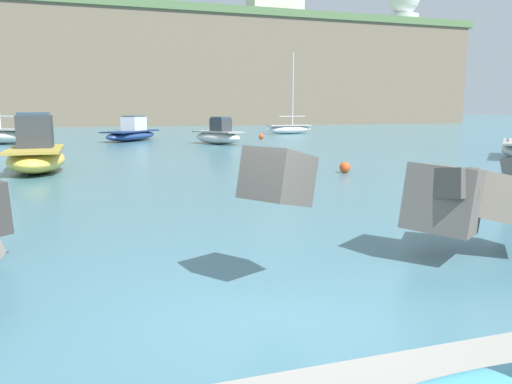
{
  "coord_description": "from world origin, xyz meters",
  "views": [
    {
      "loc": [
        -2.01,
        -5.4,
        2.44
      ],
      "look_at": [
        -0.11,
        0.5,
        1.4
      ],
      "focal_mm": 34.31,
      "sensor_mm": 36.0,
      "label": 1
    }
  ],
  "objects": [
    {
      "name": "boat_mid_left",
      "position": [
        -4.41,
        15.82,
        0.73
      ],
      "size": [
        2.23,
        4.72,
        2.36
      ],
      "color": "#EAC64C",
      "rests_on": "ground"
    },
    {
      "name": "radar_dome",
      "position": [
        57.78,
        83.45,
        22.89
      ],
      "size": [
        6.02,
        6.02,
        8.97
      ],
      "color": "silver",
      "rests_on": "headland_bluff"
    },
    {
      "name": "ground_plane",
      "position": [
        0.0,
        0.0,
        0.0
      ],
      "size": [
        400.0,
        400.0,
        0.0
      ],
      "primitive_type": "plane",
      "color": "#42707F"
    },
    {
      "name": "station_building_west",
      "position": [
        32.04,
        83.15,
        21.0
      ],
      "size": [
        4.88,
        8.2,
        5.16
      ],
      "color": "silver",
      "rests_on": "headland_bluff"
    },
    {
      "name": "boat_mid_centre",
      "position": [
        6.28,
        29.33,
        0.64
      ],
      "size": [
        3.58,
        4.58,
        1.97
      ],
      "color": "beige",
      "rests_on": "ground"
    },
    {
      "name": "breakwater_jetty",
      "position": [
        3.32,
        1.83,
        1.1
      ],
      "size": [
        32.7,
        6.97,
        2.25
      ],
      "color": "#605B56",
      "rests_on": "ground"
    },
    {
      "name": "boat_mid_right",
      "position": [
        0.57,
        35.3,
        0.62
      ],
      "size": [
        5.38,
        6.42,
        2.01
      ],
      "color": "navy",
      "rests_on": "ground"
    },
    {
      "name": "mooring_buoy_outer",
      "position": [
        11.29,
        34.44,
        0.22
      ],
      "size": [
        0.44,
        0.44,
        0.44
      ],
      "color": "#E54C1E",
      "rests_on": "ground"
    },
    {
      "name": "mooring_buoy_inner",
      "position": [
        7.01,
        15.72,
        0.22
      ],
      "size": [
        0.44,
        0.44,
        0.44
      ],
      "color": "#E54C1E",
      "rests_on": "ground"
    },
    {
      "name": "station_building_central",
      "position": [
        -1.26,
        93.29,
        21.56
      ],
      "size": [
        4.76,
        7.78,
        6.27
      ],
      "color": "beige",
      "rests_on": "headland_bluff"
    },
    {
      "name": "boat_near_centre",
      "position": [
        16.93,
        42.19,
        0.54
      ],
      "size": [
        5.11,
        2.03,
        8.25
      ],
      "color": "white",
      "rests_on": "ground"
    },
    {
      "name": "station_building_east",
      "position": [
        28.06,
        79.23,
        21.48
      ],
      "size": [
        8.2,
        5.59,
        6.12
      ],
      "color": "beige",
      "rests_on": "headland_bluff"
    },
    {
      "name": "mooring_buoy_middle",
      "position": [
        7.16,
        11.7,
        0.22
      ],
      "size": [
        0.44,
        0.44,
        0.44
      ],
      "color": "#E54C1E",
      "rests_on": "ground"
    },
    {
      "name": "headland_bluff",
      "position": [
        22.9,
        86.03,
        9.23
      ],
      "size": [
        82.11,
        31.06,
        18.41
      ],
      "color": "#756651",
      "rests_on": "ground"
    }
  ]
}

